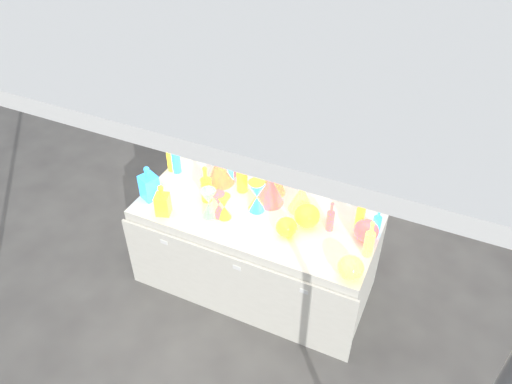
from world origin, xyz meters
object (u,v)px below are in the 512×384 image
at_px(display_table, 256,249).
at_px(globe_0, 286,228).
at_px(hourglass_0, 224,207).
at_px(bottle_0, 171,153).
at_px(lampshade_0, 220,168).
at_px(decanter_0, 162,200).
at_px(cardboard_box_closed, 344,133).

xyz_separation_m(display_table, globe_0, (0.29, -0.11, 0.44)).
distance_m(display_table, hourglass_0, 0.53).
xyz_separation_m(bottle_0, lampshade_0, (0.43, 0.02, -0.03)).
distance_m(bottle_0, globe_0, 1.19).
height_order(display_table, decanter_0, decanter_0).
bearing_deg(lampshade_0, cardboard_box_closed, 90.93).
distance_m(cardboard_box_closed, hourglass_0, 2.43).
height_order(hourglass_0, globe_0, hourglass_0).
bearing_deg(decanter_0, globe_0, -7.72).
height_order(decanter_0, hourglass_0, decanter_0).
bearing_deg(hourglass_0, decanter_0, -160.92).
bearing_deg(bottle_0, decanter_0, -64.88).
bearing_deg(bottle_0, lampshade_0, 2.39).
height_order(cardboard_box_closed, globe_0, globe_0).
bearing_deg(globe_0, bottle_0, 164.26).
distance_m(decanter_0, hourglass_0, 0.46).
height_order(bottle_0, globe_0, bottle_0).
xyz_separation_m(decanter_0, hourglass_0, (0.43, 0.15, -0.03)).
xyz_separation_m(display_table, bottle_0, (-0.85, 0.21, 0.54)).
height_order(display_table, bottle_0, bottle_0).
bearing_deg(globe_0, hourglass_0, -177.37).
bearing_deg(decanter_0, display_table, 5.74).
relative_size(cardboard_box_closed, decanter_0, 2.28).
bearing_deg(globe_0, decanter_0, -169.35).
relative_size(decanter_0, globe_0, 1.69).
height_order(hourglass_0, lampshade_0, lampshade_0).
bearing_deg(display_table, cardboard_box_closed, 88.33).
relative_size(display_table, globe_0, 12.15).
bearing_deg(cardboard_box_closed, lampshade_0, -116.03).
bearing_deg(bottle_0, display_table, -14.17).
xyz_separation_m(cardboard_box_closed, lampshade_0, (-0.48, -1.97, 0.67)).
bearing_deg(display_table, lampshade_0, 150.94).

